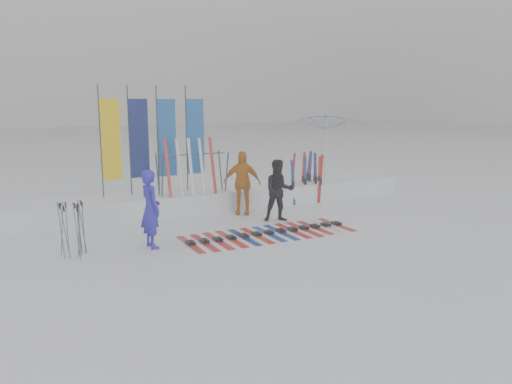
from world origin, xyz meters
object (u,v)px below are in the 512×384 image
ski_row (269,233)px  ski_rack (193,168)px  person_yellow (242,183)px  person_blue (151,209)px  tent_canopy (327,150)px  person_black (279,191)px

ski_row → ski_rack: (-0.85, 3.19, 1.35)m
person_yellow → ski_rack: bearing=178.9°
person_blue → tent_canopy: tent_canopy is taller
person_black → ski_rack: size_ratio=0.85×
ski_row → person_yellow: bearing=80.4°
person_blue → ski_row: 3.09m
person_yellow → tent_canopy: bearing=58.3°
person_black → ski_rack: 2.78m
person_yellow → ski_rack: 1.54m
person_blue → ski_row: (2.95, -0.21, -0.87)m
person_black → tent_canopy: 5.82m
person_black → person_yellow: person_yellow is taller
ski_rack → tent_canopy: bearing=16.3°
person_yellow → ski_rack: (-1.26, 0.77, 0.44)m
person_black → tent_canopy: size_ratio=0.53×
person_black → ski_row: bearing=-111.3°
person_black → person_yellow: (-0.52, 1.30, 0.08)m
person_blue → person_black: bearing=-83.4°
person_blue → person_black: size_ratio=1.04×
ski_rack → person_black: bearing=-49.3°
person_black → ski_row: size_ratio=0.40×
person_blue → ski_row: size_ratio=0.42×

